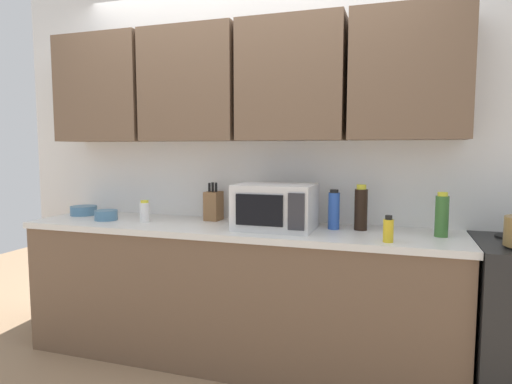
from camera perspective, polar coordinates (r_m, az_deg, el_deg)
The scene contains 11 objects.
wall_back_with_cabinets at distance 3.04m, azimuth -1.41°, elevation 9.07°, with size 3.69×0.38×2.60m.
counter_run at distance 2.98m, azimuth -2.88°, elevation -12.93°, with size 2.82×0.63×0.90m.
microwave at distance 2.74m, azimuth 2.52°, elevation -1.90°, with size 0.48×0.37×0.28m.
knife_block at distance 3.09m, azimuth -5.51°, elevation -1.74°, with size 0.11×0.13×0.27m.
bottle_blue_cleaner at distance 2.78m, azimuth 10.02°, elevation -2.31°, with size 0.07×0.07×0.25m.
bottle_white_jar at distance 3.10m, azimuth -14.15°, elevation -2.47°, with size 0.07×0.07×0.15m.
bottle_yellow_mustard at distance 2.46m, azimuth 16.70°, elevation -4.70°, with size 0.05×0.05×0.14m.
bottle_soy_dark at distance 2.78m, azimuth 13.39°, elevation -2.07°, with size 0.08×0.08×0.28m.
bottle_green_oil at distance 2.71m, azimuth 22.86°, elevation -2.79°, with size 0.07×0.07×0.25m.
bowl_ceramic_small at distance 3.26m, azimuth -18.79°, elevation -2.85°, with size 0.16×0.16×0.07m, color teal.
bowl_mixing_large at distance 3.57m, azimuth -21.34°, elevation -2.23°, with size 0.19×0.19×0.07m, color teal.
Camera 1 is at (1.01, -2.94, 1.40)m, focal length 31.00 mm.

